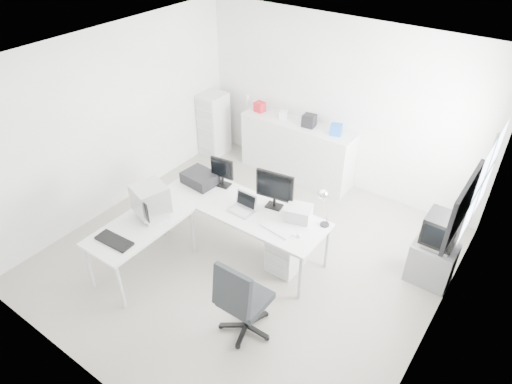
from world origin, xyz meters
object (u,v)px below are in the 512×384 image
Objects in this scene: lcd_monitor_small at (222,172)px; tv_cabinet at (431,262)px; main_desk at (243,228)px; office_chair at (246,296)px; drawer_pedestal at (287,249)px; lcd_monitor_large at (275,190)px; side_desk at (143,247)px; laser_printer at (299,213)px; laptop at (241,206)px; crt_monitor at (151,201)px; filing_cabinet at (214,124)px; sideboard at (297,149)px; inkjet_printer at (200,178)px; crt_tv at (441,232)px.

lcd_monitor_small is 0.75× the size of tv_cabinet.
main_desk is 1.44m from office_chair.
lcd_monitor_large reaches higher than drawer_pedestal.
lcd_monitor_small reaches higher than side_desk.
lcd_monitor_large reaches higher than laser_printer.
crt_monitor reaches higher than laptop.
filing_cabinet is (-3.01, 3.04, 0.04)m from office_chair.
office_chair is at bearing -100.90° from laser_printer.
side_desk is 3.28m from filing_cabinet.
main_desk is at bearing -78.66° from sideboard.
sideboard reaches higher than inkjet_printer.
crt_monitor is at bearing -150.79° from crt_tv.
filing_cabinet is (-1.70, -0.22, 0.09)m from sideboard.
sideboard is (0.42, 3.24, 0.14)m from side_desk.
tv_cabinet is at bearing 46.07° from crt_monitor.
lcd_monitor_large reaches higher than main_desk.
filing_cabinet reaches higher than inkjet_printer.
inkjet_printer is at bearing 169.00° from laptop.
lcd_monitor_large is at bearing 159.12° from laser_printer.
inkjet_printer is 1.60m from laser_printer.
crt_tv reaches higher than inkjet_printer.
laser_printer is at bearing -155.72° from crt_tv.
filing_cabinet is at bearing 131.63° from crt_monitor.
office_chair is (0.18, -1.17, 0.26)m from drawer_pedestal.
laptop is 2.98m from filing_cabinet.
filing_cabinet is at bearing 132.89° from laser_printer.
lcd_monitor_small is 0.80× the size of lcd_monitor_large.
filing_cabinet is (-1.28, 3.02, 0.22)m from side_desk.
main_desk is at bearing -158.13° from crt_tv.
drawer_pedestal is at bearing 4.09° from main_desk.
sideboard is (-1.31, 3.26, -0.05)m from office_chair.
lcd_monitor_large is 1.71× the size of laser_printer.
main_desk is 1.35m from crt_monitor.
side_desk is at bearing -110.12° from lcd_monitor_small.
crt_monitor is at bearing 170.82° from office_chair.
lcd_monitor_small is 1.95m from sideboard.
side_desk is at bearing -127.69° from main_desk.
crt_tv is (2.32, 1.05, -0.03)m from laptop.
lcd_monitor_small is (0.30, 1.35, 0.60)m from side_desk.
inkjet_printer is 2.14m from office_chair.
inkjet_printer is 0.43× the size of office_chair.
drawer_pedestal is 1.21m from office_chair.
main_desk is 2.60m from crt_tv.
drawer_pedestal is at bearing -61.61° from sideboard.
side_desk is at bearing -157.07° from laser_printer.
drawer_pedestal is (1.55, 1.15, -0.08)m from side_desk.
laptop is at bearing 48.01° from side_desk.
lcd_monitor_large is 2.11m from sideboard.
drawer_pedestal is 1.64m from inkjet_printer.
crt_monitor is 3.06m from sideboard.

